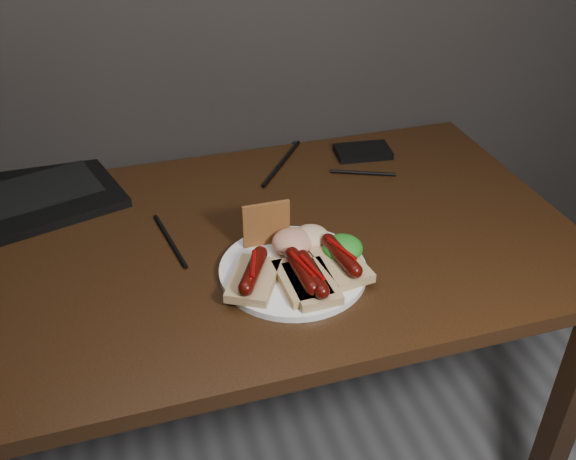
# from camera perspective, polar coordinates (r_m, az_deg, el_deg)

# --- Properties ---
(desk) EXTENTS (1.40, 0.70, 0.75)m
(desk) POSITION_cam_1_polar(r_m,az_deg,el_deg) (1.23, -7.41, -4.88)
(desk) COLOR black
(desk) RESTS_ON ground
(hard_drive) EXTENTS (0.13, 0.09, 0.02)m
(hard_drive) POSITION_cam_1_polar(r_m,az_deg,el_deg) (1.48, 6.67, 6.93)
(hard_drive) COLOR black
(hard_drive) RESTS_ON desk
(desk_cables) EXTENTS (0.94, 0.41, 0.01)m
(desk_cables) POSITION_cam_1_polar(r_m,az_deg,el_deg) (1.28, -8.51, 1.96)
(desk_cables) COLOR black
(desk_cables) RESTS_ON desk
(plate) EXTENTS (0.31, 0.31, 0.01)m
(plate) POSITION_cam_1_polar(r_m,az_deg,el_deg) (1.10, 0.45, -3.59)
(plate) COLOR white
(plate) RESTS_ON desk
(bread_sausage_left) EXTENTS (0.12, 0.13, 0.04)m
(bread_sausage_left) POSITION_cam_1_polar(r_m,az_deg,el_deg) (1.06, -3.08, -4.08)
(bread_sausage_left) COLOR tan
(bread_sausage_left) RESTS_ON plate
(bread_sausage_center) EXTENTS (0.07, 0.12, 0.04)m
(bread_sausage_center) POSITION_cam_1_polar(r_m,az_deg,el_deg) (1.05, 1.24, -4.10)
(bread_sausage_center) COLOR tan
(bread_sausage_center) RESTS_ON plate
(bread_sausage_right) EXTENTS (0.09, 0.12, 0.04)m
(bread_sausage_right) POSITION_cam_1_polar(r_m,az_deg,el_deg) (1.09, 4.73, -2.72)
(bread_sausage_right) COLOR tan
(bread_sausage_right) RESTS_ON plate
(bread_sausage_extra) EXTENTS (0.07, 0.12, 0.04)m
(bread_sausage_extra) POSITION_cam_1_polar(r_m,az_deg,el_deg) (1.05, 2.13, -4.40)
(bread_sausage_extra) COLOR tan
(bread_sausage_extra) RESTS_ON plate
(crispbread) EXTENTS (0.09, 0.01, 0.08)m
(crispbread) POSITION_cam_1_polar(r_m,az_deg,el_deg) (1.13, -1.94, 0.54)
(crispbread) COLOR #9E5C2B
(crispbread) RESTS_ON plate
(salad_greens) EXTENTS (0.07, 0.07, 0.04)m
(salad_greens) POSITION_cam_1_polar(r_m,az_deg,el_deg) (1.12, 4.89, -1.61)
(salad_greens) COLOR #196213
(salad_greens) RESTS_ON plate
(salsa_mound) EXTENTS (0.07, 0.07, 0.04)m
(salsa_mound) POSITION_cam_1_polar(r_m,az_deg,el_deg) (1.13, 0.39, -1.06)
(salsa_mound) COLOR #AA1114
(salsa_mound) RESTS_ON plate
(coleslaw_mound) EXTENTS (0.06, 0.06, 0.04)m
(coleslaw_mound) POSITION_cam_1_polar(r_m,az_deg,el_deg) (1.14, 2.06, -0.60)
(coleslaw_mound) COLOR beige
(coleslaw_mound) RESTS_ON plate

